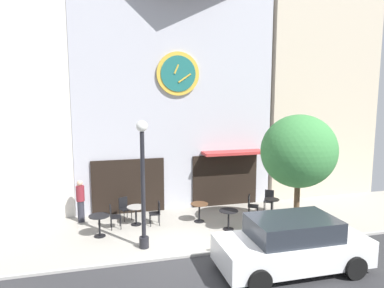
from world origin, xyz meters
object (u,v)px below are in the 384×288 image
at_px(cafe_table_rightmost, 199,209).
at_px(cafe_chair_near_lamp, 251,204).
at_px(cafe_table_center_left, 229,216).
at_px(pedestrian_maroon, 81,201).
at_px(street_lamp, 143,185).
at_px(cafe_table_center, 136,212).
at_px(cafe_chair_under_awning, 124,207).
at_px(cafe_chair_outer, 113,215).
at_px(cafe_chair_facing_wall, 157,211).
at_px(street_tree, 299,151).
at_px(cafe_table_leftmost, 272,206).
at_px(parked_car_white, 292,244).
at_px(cafe_chair_near_tree, 269,199).
at_px(cafe_table_near_door, 99,221).

height_order(cafe_table_rightmost, cafe_chair_near_lamp, cafe_chair_near_lamp).
relative_size(cafe_table_center_left, pedestrian_maroon, 0.44).
height_order(street_lamp, cafe_table_center_left, street_lamp).
distance_m(cafe_table_center, pedestrian_maroon, 2.27).
xyz_separation_m(cafe_table_center, cafe_chair_under_awning, (-0.39, 0.70, 0.02)).
bearing_deg(cafe_chair_outer, cafe_chair_facing_wall, -0.24).
relative_size(cafe_table_center_left, cafe_chair_near_lamp, 0.82).
xyz_separation_m(cafe_table_rightmost, cafe_chair_under_awning, (-2.83, 1.02, 0.01)).
relative_size(street_tree, cafe_table_rightmost, 5.80).
bearing_deg(cafe_table_leftmost, cafe_table_center, 173.69).
xyz_separation_m(cafe_table_center_left, cafe_table_leftmost, (2.16, 0.78, -0.02)).
distance_m(street_tree, cafe_chair_outer, 7.15).
height_order(cafe_chair_under_awning, parked_car_white, parked_car_white).
relative_size(cafe_chair_outer, parked_car_white, 0.21).
bearing_deg(cafe_chair_near_tree, cafe_chair_facing_wall, -175.77).
height_order(street_lamp, cafe_chair_near_lamp, street_lamp).
height_order(cafe_table_rightmost, cafe_table_center_left, same).
relative_size(street_lamp, parked_car_white, 0.97).
relative_size(street_lamp, cafe_table_rightmost, 5.64).
distance_m(cafe_chair_under_awning, parked_car_white, 6.91).
bearing_deg(cafe_chair_facing_wall, parked_car_white, -54.79).
distance_m(street_tree, cafe_table_near_door, 7.45).
bearing_deg(cafe_chair_facing_wall, cafe_table_near_door, -163.86).
distance_m(cafe_table_center_left, cafe_chair_under_awning, 4.21).
distance_m(cafe_chair_outer, parked_car_white, 6.58).
height_order(cafe_chair_outer, cafe_chair_near_lamp, same).
bearing_deg(cafe_chair_near_lamp, cafe_table_leftmost, -22.43).
bearing_deg(cafe_chair_near_tree, cafe_table_center, -178.22).
bearing_deg(cafe_table_rightmost, cafe_table_leftmost, -5.47).
distance_m(street_lamp, cafe_table_center_left, 3.68).
bearing_deg(cafe_table_center_left, pedestrian_maroon, 156.96).
bearing_deg(cafe_table_leftmost, cafe_table_near_door, -178.26).
distance_m(cafe_table_near_door, cafe_chair_under_awning, 1.80).
relative_size(cafe_table_leftmost, pedestrian_maroon, 0.46).
relative_size(cafe_table_center, cafe_table_rightmost, 0.97).
height_order(cafe_chair_facing_wall, cafe_chair_under_awning, same).
bearing_deg(street_tree, cafe_table_rightmost, 146.51).
bearing_deg(street_lamp, cafe_table_rightmost, 37.03).
bearing_deg(cafe_chair_facing_wall, cafe_chair_near_tree, 4.23).
bearing_deg(cafe_chair_near_tree, street_tree, -94.83).
xyz_separation_m(cafe_chair_near_tree, cafe_chair_near_lamp, (-1.03, -0.47, 0.00)).
bearing_deg(street_tree, parked_car_white, -123.52).
bearing_deg(cafe_chair_near_lamp, cafe_chair_near_tree, 24.27).
xyz_separation_m(cafe_table_center, cafe_table_leftmost, (5.43, -0.60, -0.00)).
height_order(cafe_table_center, cafe_table_rightmost, cafe_table_rightmost).
bearing_deg(pedestrian_maroon, cafe_chair_near_tree, -5.21).
distance_m(street_tree, pedestrian_maroon, 8.49).
bearing_deg(cafe_chair_facing_wall, cafe_table_rightmost, -4.34).
distance_m(street_lamp, cafe_table_rightmost, 3.42).
xyz_separation_m(street_lamp, parked_car_white, (3.90, -2.55, -1.37)).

